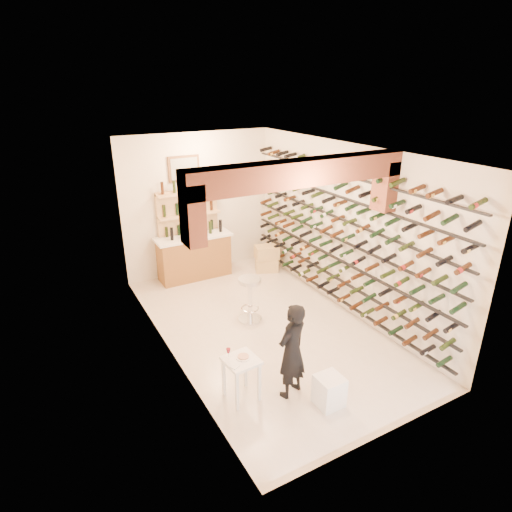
{
  "coord_description": "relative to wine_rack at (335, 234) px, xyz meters",
  "views": [
    {
      "loc": [
        -3.43,
        -5.89,
        4.2
      ],
      "look_at": [
        0.0,
        0.3,
        1.3
      ],
      "focal_mm": 30.06,
      "sensor_mm": 36.0,
      "label": 1
    }
  ],
  "objects": [
    {
      "name": "room_shell",
      "position": [
        -1.53,
        -0.26,
        0.7
      ],
      "size": [
        3.52,
        6.02,
        3.21
      ],
      "color": "beige",
      "rests_on": "ground"
    },
    {
      "name": "ground",
      "position": [
        -1.53,
        0.0,
        -1.55
      ],
      "size": [
        6.0,
        6.0,
        0.0
      ],
      "primitive_type": "plane",
      "color": "beige",
      "rests_on": "ground"
    },
    {
      "name": "tasting_table",
      "position": [
        -2.76,
        -1.49,
        -1.01
      ],
      "size": [
        0.48,
        0.48,
        0.79
      ],
      "rotation": [
        0.0,
        0.0,
        0.08
      ],
      "color": "white",
      "rests_on": "ground"
    },
    {
      "name": "white_stool",
      "position": [
        -1.76,
        -2.2,
        -1.33
      ],
      "size": [
        0.36,
        0.36,
        0.45
      ],
      "primitive_type": "cube",
      "rotation": [
        0.0,
        0.0,
        -0.0
      ],
      "color": "white",
      "rests_on": "ground"
    },
    {
      "name": "back_counter",
      "position": [
        -1.83,
        2.65,
        -1.02
      ],
      "size": [
        1.7,
        0.62,
        1.29
      ],
      "color": "#93602D",
      "rests_on": "ground"
    },
    {
      "name": "chrome_barstool",
      "position": [
        -1.64,
        0.34,
        -1.05
      ],
      "size": [
        0.45,
        0.45,
        0.86
      ],
      "rotation": [
        0.0,
        0.0,
        0.06
      ],
      "color": "silver",
      "rests_on": "ground"
    },
    {
      "name": "crate_lower",
      "position": [
        -0.21,
        2.16,
        -1.39
      ],
      "size": [
        0.62,
        0.55,
        0.31
      ],
      "primitive_type": "cube",
      "rotation": [
        0.0,
        0.0,
        -0.43
      ],
      "color": "tan",
      "rests_on": "ground"
    },
    {
      "name": "crate_upper",
      "position": [
        -0.21,
        2.16,
        -1.08
      ],
      "size": [
        0.61,
        0.49,
        0.31
      ],
      "primitive_type": "cube",
      "rotation": [
        0.0,
        0.0,
        -0.25
      ],
      "color": "tan",
      "rests_on": "crate_lower"
    },
    {
      "name": "wine_rack",
      "position": [
        0.0,
        0.0,
        0.0
      ],
      "size": [
        0.32,
        5.7,
        2.56
      ],
      "color": "black",
      "rests_on": "ground"
    },
    {
      "name": "person",
      "position": [
        -2.1,
        -1.75,
        -0.83
      ],
      "size": [
        0.61,
        0.5,
        1.44
      ],
      "primitive_type": "imported",
      "rotation": [
        0.0,
        0.0,
        3.48
      ],
      "color": "black",
      "rests_on": "ground"
    },
    {
      "name": "back_shelving",
      "position": [
        -1.83,
        2.89,
        -0.38
      ],
      "size": [
        1.4,
        0.31,
        2.73
      ],
      "color": "tan",
      "rests_on": "ground"
    }
  ]
}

